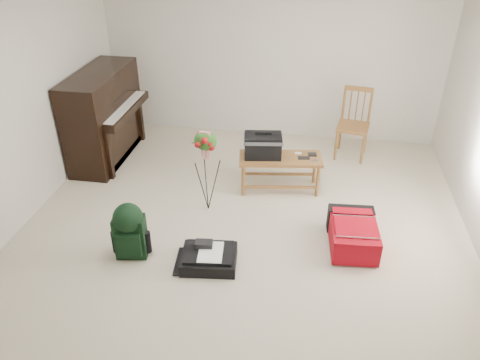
% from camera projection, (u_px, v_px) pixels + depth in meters
% --- Properties ---
extents(floor, '(5.00, 5.50, 0.01)m').
position_uv_depth(floor, '(241.00, 237.00, 5.17)').
color(floor, beige).
rests_on(floor, ground).
extents(wall_back, '(5.00, 0.04, 2.50)m').
position_uv_depth(wall_back, '(271.00, 55.00, 6.85)').
color(wall_back, beige).
rests_on(wall_back, floor).
extents(wall_left, '(0.04, 5.50, 2.50)m').
position_uv_depth(wall_left, '(5.00, 118.00, 4.87)').
color(wall_left, beige).
rests_on(wall_left, floor).
extents(piano, '(0.71, 1.50, 1.25)m').
position_uv_depth(piano, '(105.00, 118.00, 6.52)').
color(piano, black).
rests_on(piano, floor).
extents(bench, '(1.07, 0.55, 0.79)m').
position_uv_depth(bench, '(269.00, 149.00, 5.79)').
color(bench, brown).
rests_on(bench, floor).
extents(dining_chair, '(0.49, 0.49, 0.99)m').
position_uv_depth(dining_chair, '(353.00, 125.00, 6.60)').
color(dining_chair, brown).
rests_on(dining_chair, floor).
extents(red_suitcase, '(0.52, 0.74, 0.30)m').
position_uv_depth(red_suitcase, '(353.00, 231.00, 5.00)').
color(red_suitcase, red).
rests_on(red_suitcase, floor).
extents(black_duffel, '(0.60, 0.50, 0.23)m').
position_uv_depth(black_duffel, '(209.00, 257.00, 4.75)').
color(black_duffel, black).
rests_on(black_duffel, floor).
extents(green_backpack, '(0.34, 0.31, 0.62)m').
position_uv_depth(green_backpack, '(129.00, 228.00, 4.74)').
color(green_backpack, black).
rests_on(green_backpack, floor).
extents(flower_stand, '(0.37, 0.37, 1.06)m').
position_uv_depth(flower_stand, '(207.00, 172.00, 5.39)').
color(flower_stand, black).
rests_on(flower_stand, floor).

